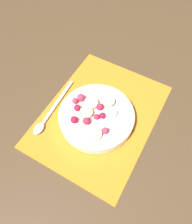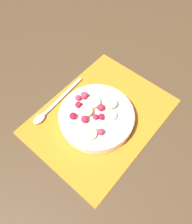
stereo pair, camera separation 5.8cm
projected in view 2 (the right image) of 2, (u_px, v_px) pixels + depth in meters
name	position (u px, v px, depth m)	size (l,w,h in m)	color
ground_plane	(101.00, 116.00, 0.63)	(3.00, 3.00, 0.00)	#4C3823
placemat	(101.00, 116.00, 0.62)	(0.39, 0.30, 0.01)	orange
fruit_bowl	(96.00, 116.00, 0.60)	(0.21, 0.21, 0.05)	white
spoon	(50.00, 109.00, 0.63)	(0.20, 0.03, 0.01)	#B2B2B7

